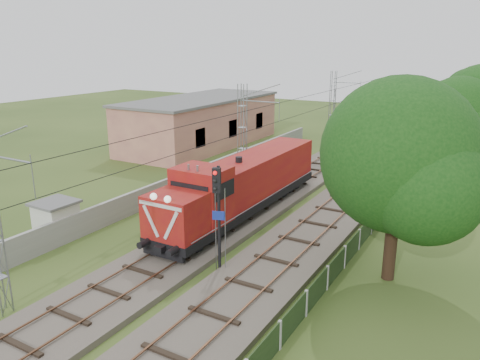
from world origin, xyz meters
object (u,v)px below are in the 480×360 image
Objects in this scene: locomotive at (242,184)px; relay_hut at (56,220)px; signal_post at (218,201)px; coach_rake at (454,92)px.

locomotive is 7.36× the size of relay_hut.
relay_hut is (-10.29, -1.03, -2.58)m from signal_post.
locomotive is 8.08m from signal_post.
signal_post is (2.89, -7.39, 1.53)m from locomotive.
coach_rake is 76.76m from relay_hut.
signal_post is (-2.11, -74.70, 1.09)m from coach_rake.
relay_hut is at bearing -174.26° from signal_post.
relay_hut is at bearing -99.30° from coach_rake.
coach_rake is 74.74m from signal_post.
signal_post is 2.40× the size of relay_hut.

